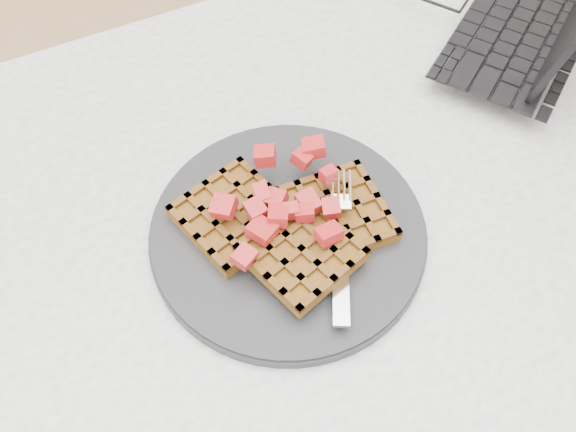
% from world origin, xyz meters
% --- Properties ---
extents(ground, '(4.00, 4.00, 0.00)m').
position_xyz_m(ground, '(0.00, 0.00, 0.00)').
color(ground, tan).
rests_on(ground, ground).
extents(table, '(1.20, 0.80, 0.75)m').
position_xyz_m(table, '(0.00, 0.00, 0.64)').
color(table, silver).
rests_on(table, ground).
extents(plate, '(0.29, 0.29, 0.02)m').
position_xyz_m(plate, '(-0.07, 0.01, 0.76)').
color(plate, black).
rests_on(plate, table).
extents(waffles, '(0.21, 0.20, 0.03)m').
position_xyz_m(waffles, '(-0.07, 0.00, 0.78)').
color(waffles, brown).
rests_on(waffles, plate).
extents(strawberry_pile, '(0.15, 0.15, 0.02)m').
position_xyz_m(strawberry_pile, '(-0.07, 0.01, 0.80)').
color(strawberry_pile, '#8D0005').
rests_on(strawberry_pile, waffles).
extents(fork, '(0.11, 0.17, 0.02)m').
position_xyz_m(fork, '(-0.03, -0.03, 0.77)').
color(fork, silver).
rests_on(fork, plate).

